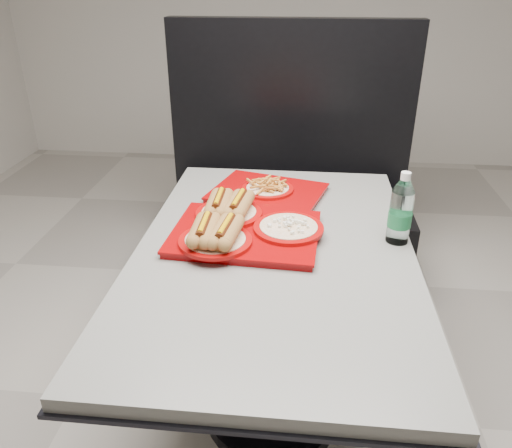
# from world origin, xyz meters

# --- Properties ---
(ground) EXTENTS (6.00, 6.00, 0.00)m
(ground) POSITION_xyz_m (0.00, 0.00, 0.00)
(ground) COLOR #9E978D
(ground) RESTS_ON ground
(diner_table) EXTENTS (0.92, 1.42, 0.75)m
(diner_table) POSITION_xyz_m (0.00, 0.00, 0.58)
(diner_table) COLOR black
(diner_table) RESTS_ON ground
(booth_bench) EXTENTS (1.30, 0.57, 1.35)m
(booth_bench) POSITION_xyz_m (0.00, 1.09, 0.40)
(booth_bench) COLOR black
(booth_bench) RESTS_ON ground
(tray_near) EXTENTS (0.52, 0.44, 0.11)m
(tray_near) POSITION_xyz_m (-0.12, 0.06, 0.79)
(tray_near) COLOR #8B0305
(tray_near) RESTS_ON diner_table
(tray_far) EXTENTS (0.50, 0.43, 0.08)m
(tray_far) POSITION_xyz_m (-0.06, 0.41, 0.77)
(tray_far) COLOR #8B0305
(tray_far) RESTS_ON diner_table
(water_bottle) EXTENTS (0.08, 0.08, 0.24)m
(water_bottle) POSITION_xyz_m (0.40, 0.08, 0.86)
(water_bottle) COLOR silver
(water_bottle) RESTS_ON diner_table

